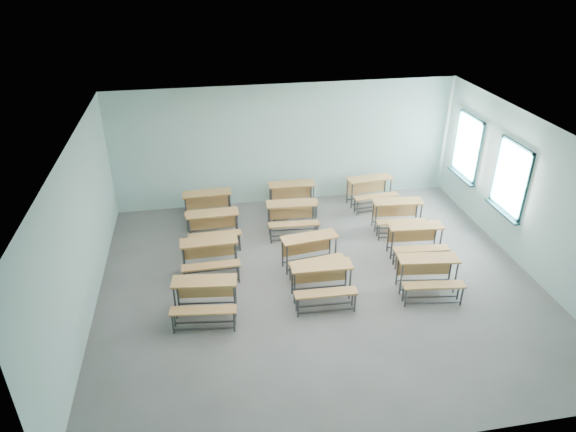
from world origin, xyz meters
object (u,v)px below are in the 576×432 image
desk_unit_r0c2 (429,271)px  desk_unit_r3c2 (371,188)px  desk_unit_r2c2 (398,212)px  desk_unit_r3c0 (208,203)px  desk_unit_r0c0 (205,294)px  desk_unit_r1c2 (416,237)px  desk_unit_r2c1 (292,214)px  desk_unit_r2c0 (213,224)px  desk_unit_r1c0 (210,253)px  desk_unit_r1c1 (311,249)px  desk_unit_r3c1 (292,194)px  desk_unit_r0c1 (322,278)px

desk_unit_r0c2 → desk_unit_r3c2: bearing=95.9°
desk_unit_r0c2 → desk_unit_r2c2: same height
desk_unit_r2c2 → desk_unit_r3c0: same height
desk_unit_r0c0 → desk_unit_r1c2: bearing=22.4°
desk_unit_r2c1 → desk_unit_r2c2: (2.56, -0.35, 0.00)m
desk_unit_r2c1 → desk_unit_r2c0: bearing=-171.4°
desk_unit_r2c0 → desk_unit_r2c2: size_ratio=0.95×
desk_unit_r2c1 → desk_unit_r3c0: bearing=158.1°
desk_unit_r0c0 → desk_unit_r1c0: size_ratio=1.06×
desk_unit_r0c2 → desk_unit_r2c1: 3.64m
desk_unit_r1c1 → desk_unit_r3c1: (0.11, 2.73, 0.00)m
desk_unit_r0c2 → desk_unit_r1c0: (-4.27, 1.44, 0.00)m
desk_unit_r1c0 → desk_unit_r3c1: same height
desk_unit_r2c0 → desk_unit_r3c1: size_ratio=0.99×
desk_unit_r1c0 → desk_unit_r1c1: bearing=-6.7°
desk_unit_r3c0 → desk_unit_r0c0: bearing=-95.6°
desk_unit_r0c1 → desk_unit_r3c2: 4.43m
desk_unit_r3c0 → desk_unit_r0c1: bearing=-63.1°
desk_unit_r0c1 → desk_unit_r2c2: size_ratio=0.96×
desk_unit_r1c0 → desk_unit_r2c0: same height
desk_unit_r1c1 → desk_unit_r1c2: bearing=-6.1°
desk_unit_r2c0 → desk_unit_r2c1: (1.89, 0.17, 0.00)m
desk_unit_r1c0 → desk_unit_r2c0: bearing=82.6°
desk_unit_r0c0 → desk_unit_r3c1: same height
desk_unit_r0c0 → desk_unit_r2c1: (2.19, 2.85, 0.00)m
desk_unit_r0c2 → desk_unit_r2c2: bearing=90.0°
desk_unit_r0c1 → desk_unit_r1c0: 2.50m
desk_unit_r0c1 → desk_unit_r0c2: size_ratio=0.95×
desk_unit_r0c0 → desk_unit_r1c0: (0.16, 1.43, 0.00)m
desk_unit_r0c0 → desk_unit_r0c2: size_ratio=1.00×
desk_unit_r1c2 → desk_unit_r3c0: (-4.49, 2.51, 0.00)m
desk_unit_r0c1 → desk_unit_r3c1: size_ratio=1.00×
desk_unit_r1c1 → desk_unit_r1c2: (2.41, 0.06, 0.00)m
desk_unit_r1c0 → desk_unit_r3c1: size_ratio=1.00×
desk_unit_r1c2 → desk_unit_r1c1: bearing=-173.3°
desk_unit_r0c0 → desk_unit_r0c2: (4.43, -0.01, 0.00)m
desk_unit_r2c1 → desk_unit_r3c2: 2.57m
desk_unit_r0c1 → desk_unit_r1c1: size_ratio=0.95×
desk_unit_r0c1 → desk_unit_r3c2: bearing=61.4°
desk_unit_r1c0 → desk_unit_r3c1: (2.25, 2.52, 0.00)m
desk_unit_r1c0 → desk_unit_r1c1: same height
desk_unit_r2c2 → desk_unit_r3c2: (-0.22, 1.43, 0.00)m
desk_unit_r0c1 → desk_unit_r0c2: same height
desk_unit_r0c1 → desk_unit_r0c2: (2.15, -0.13, 0.00)m
desk_unit_r0c2 → desk_unit_r2c0: bearing=154.2°
desk_unit_r2c2 → desk_unit_r1c0: bearing=-160.6°
desk_unit_r0c1 → desk_unit_r3c2: same height
desk_unit_r0c0 → desk_unit_r1c1: (2.29, 1.22, 0.00)m
desk_unit_r0c1 → desk_unit_r3c0: (-2.07, 3.67, 0.00)m
desk_unit_r1c1 → desk_unit_r3c0: bearing=121.5°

